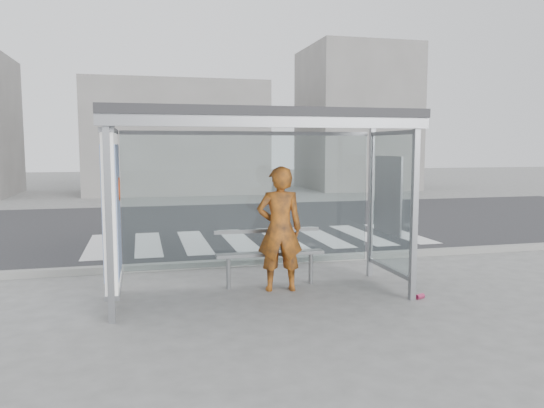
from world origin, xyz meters
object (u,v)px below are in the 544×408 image
(bench, at_px, (270,253))
(soda_can, at_px, (420,296))
(bus_shelter, at_px, (233,157))
(person, at_px, (280,229))

(bench, distance_m, soda_can, 2.27)
(bus_shelter, distance_m, person, 1.29)
(person, relative_size, soda_can, 13.93)
(bench, bearing_deg, bus_shelter, -145.18)
(bus_shelter, distance_m, bench, 1.66)
(bench, bearing_deg, soda_can, -32.51)
(bus_shelter, height_order, bench, bus_shelter)
(bench, relative_size, soda_can, 12.56)
(soda_can, bearing_deg, bench, 147.49)
(person, distance_m, soda_can, 2.19)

